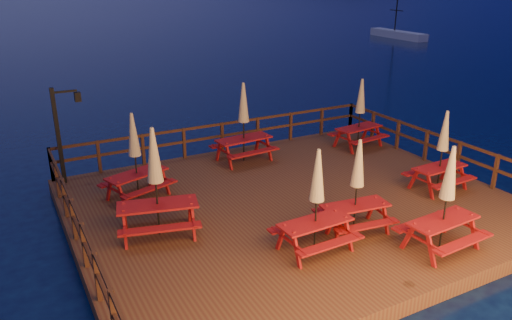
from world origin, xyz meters
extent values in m
plane|color=#050B31|center=(0.00, 0.00, 0.00)|extent=(500.00, 500.00, 0.00)
cube|color=#4C2718|center=(0.00, 0.00, 0.20)|extent=(12.00, 10.00, 0.40)
cylinder|color=#342010|center=(-5.60, 4.60, -0.30)|extent=(0.24, 0.24, 1.40)
cylinder|color=#342010|center=(0.00, -4.60, -0.30)|extent=(0.24, 0.24, 1.40)
cylinder|color=#342010|center=(0.00, 4.60, -0.30)|extent=(0.24, 0.24, 1.40)
cylinder|color=#342010|center=(5.60, 4.60, -0.30)|extent=(0.24, 0.24, 1.40)
cube|color=#342010|center=(0.00, 4.85, 1.45)|extent=(11.70, 0.06, 0.09)
cube|color=#342010|center=(0.00, 4.85, 1.01)|extent=(11.70, 0.06, 0.09)
cube|color=#342010|center=(-4.68, 4.85, 0.95)|extent=(0.10, 0.10, 1.10)
cube|color=#342010|center=(0.00, 4.85, 0.95)|extent=(0.10, 0.10, 1.10)
cube|color=#342010|center=(4.68, 4.85, 0.95)|extent=(0.10, 0.10, 1.10)
cube|color=#342010|center=(-5.85, 0.00, 1.45)|extent=(0.06, 9.70, 0.09)
cube|color=#342010|center=(-5.85, 0.00, 1.01)|extent=(0.06, 9.70, 0.09)
cube|color=#342010|center=(-5.85, 0.00, 0.95)|extent=(0.10, 0.10, 1.10)
cube|color=#342010|center=(-5.85, 3.88, 0.95)|extent=(0.10, 0.10, 1.10)
cube|color=#342010|center=(5.85, 0.00, 1.45)|extent=(0.06, 9.70, 0.09)
cube|color=#342010|center=(5.85, 0.00, 1.01)|extent=(0.06, 9.70, 0.09)
cube|color=#342010|center=(5.85, 0.00, 0.95)|extent=(0.10, 0.10, 1.10)
cube|color=#342010|center=(5.85, 3.88, 0.95)|extent=(0.10, 0.10, 1.10)
cube|color=black|center=(-5.55, 4.55, 1.90)|extent=(0.12, 0.12, 3.00)
cube|color=black|center=(-5.20, 4.55, 3.25)|extent=(0.70, 0.06, 0.06)
cube|color=black|center=(-4.85, 4.55, 3.05)|extent=(0.18, 0.18, 0.28)
sphere|color=#FBBE64|center=(-4.85, 4.55, 3.05)|extent=(0.14, 0.14, 0.14)
cube|color=silver|center=(32.06, 30.06, 0.27)|extent=(1.59, 7.66, 0.98)
cylinder|color=black|center=(32.06, 30.61, 2.83)|extent=(0.16, 1.96, 0.09)
cube|color=maroon|center=(1.69, -3.85, 1.15)|extent=(1.84, 0.81, 0.05)
cube|color=maroon|center=(1.66, -3.25, 0.85)|extent=(1.81, 0.39, 0.05)
cube|color=maroon|center=(1.73, -4.45, 0.85)|extent=(1.81, 0.39, 0.05)
cube|color=maroon|center=(0.92, -3.57, 0.77)|extent=(0.07, 0.10, 0.75)
cube|color=maroon|center=(0.97, -4.22, 0.77)|extent=(0.07, 0.10, 0.75)
cube|color=maroon|center=(2.42, -3.48, 0.77)|extent=(0.07, 0.10, 0.75)
cube|color=maroon|center=(2.46, -4.13, 0.77)|extent=(0.07, 0.10, 0.75)
cylinder|color=black|center=(1.69, -3.85, 1.65)|extent=(0.04, 0.04, 2.50)
cone|color=tan|center=(1.69, -3.85, 2.35)|extent=(0.36, 0.36, 1.25)
sphere|color=black|center=(1.69, -3.85, 2.93)|extent=(0.07, 0.07, 0.07)
cube|color=maroon|center=(0.27, 3.65, 1.20)|extent=(1.97, 0.89, 0.05)
cube|color=maroon|center=(0.22, 4.28, 0.88)|extent=(1.94, 0.45, 0.05)
cube|color=maroon|center=(0.32, 3.01, 0.88)|extent=(1.94, 0.45, 0.05)
cube|color=maroon|center=(-0.55, 3.93, 0.80)|extent=(0.07, 0.11, 0.80)
cube|color=maroon|center=(-0.50, 3.23, 0.80)|extent=(0.07, 0.11, 0.80)
cube|color=maroon|center=(1.04, 4.06, 0.80)|extent=(0.07, 0.11, 0.80)
cube|color=maroon|center=(1.10, 3.36, 0.80)|extent=(0.07, 0.11, 0.80)
cylinder|color=black|center=(0.27, 3.65, 1.73)|extent=(0.05, 0.05, 2.66)
cone|color=tan|center=(0.27, 3.65, 2.48)|extent=(0.38, 0.38, 1.33)
sphere|color=black|center=(0.27, 3.65, 3.10)|extent=(0.07, 0.07, 0.07)
cube|color=maroon|center=(4.74, 2.97, 1.15)|extent=(1.87, 0.91, 0.05)
cube|color=maroon|center=(4.67, 3.56, 0.85)|extent=(1.82, 0.49, 0.05)
cube|color=maroon|center=(4.81, 2.37, 0.85)|extent=(1.82, 0.49, 0.05)
cube|color=maroon|center=(3.95, 3.21, 0.77)|extent=(0.07, 0.11, 0.75)
cube|color=maroon|center=(4.03, 2.55, 0.77)|extent=(0.07, 0.11, 0.75)
cube|color=maroon|center=(5.44, 3.38, 0.77)|extent=(0.07, 0.11, 0.75)
cube|color=maroon|center=(5.52, 2.73, 0.77)|extent=(0.07, 0.11, 0.75)
cylinder|color=black|center=(4.74, 2.97, 1.65)|extent=(0.04, 0.04, 2.50)
cone|color=tan|center=(4.74, 2.97, 2.35)|extent=(0.36, 0.36, 1.25)
sphere|color=black|center=(4.74, 2.97, 2.93)|extent=(0.07, 0.07, 0.07)
cube|color=maroon|center=(-3.82, 2.37, 1.14)|extent=(1.90, 1.23, 0.05)
cube|color=maroon|center=(-4.01, 2.92, 0.84)|extent=(1.77, 0.84, 0.05)
cube|color=maroon|center=(-3.62, 1.81, 0.84)|extent=(1.77, 0.84, 0.05)
cube|color=maroon|center=(-4.62, 2.43, 0.77)|extent=(0.09, 0.11, 0.74)
cube|color=maroon|center=(-4.41, 1.82, 0.77)|extent=(0.09, 0.11, 0.74)
cube|color=maroon|center=(-3.22, 2.91, 0.77)|extent=(0.09, 0.11, 0.74)
cube|color=maroon|center=(-3.01, 2.30, 0.77)|extent=(0.09, 0.11, 0.74)
cylinder|color=black|center=(-3.82, 2.37, 1.63)|extent=(0.04, 0.04, 2.47)
cone|color=tan|center=(-3.82, 2.37, 2.32)|extent=(0.36, 0.36, 1.23)
sphere|color=black|center=(-3.82, 2.37, 2.90)|extent=(0.07, 0.07, 0.07)
cube|color=maroon|center=(-3.96, -0.05, 1.21)|extent=(2.08, 1.21, 0.05)
cube|color=maroon|center=(-3.80, 0.58, 0.89)|extent=(1.97, 0.77, 0.05)
cube|color=maroon|center=(-4.12, -0.68, 0.89)|extent=(1.97, 0.77, 0.05)
cube|color=maroon|center=(-4.66, 0.50, 0.81)|extent=(0.09, 0.12, 0.81)
cube|color=maroon|center=(-4.84, -0.20, 0.81)|extent=(0.09, 0.12, 0.81)
cube|color=maroon|center=(-3.08, 0.10, 0.81)|extent=(0.09, 0.12, 0.81)
cube|color=maroon|center=(-3.26, -0.59, 0.81)|extent=(0.09, 0.12, 0.81)
cylinder|color=black|center=(-3.96, -0.05, 1.76)|extent=(0.05, 0.05, 2.71)
cone|color=tan|center=(-3.96, -0.05, 2.52)|extent=(0.39, 0.39, 1.36)
sphere|color=black|center=(-3.96, -0.05, 3.14)|extent=(0.08, 0.08, 0.08)
cube|color=maroon|center=(-0.97, -2.50, 1.14)|extent=(1.79, 0.75, 0.05)
cube|color=maroon|center=(-0.99, -1.92, 0.84)|extent=(1.77, 0.34, 0.05)
cube|color=maroon|center=(-0.95, -3.09, 0.84)|extent=(1.77, 0.34, 0.05)
cube|color=maroon|center=(-1.72, -2.21, 0.77)|extent=(0.06, 0.10, 0.74)
cube|color=maroon|center=(-1.69, -2.85, 0.77)|extent=(0.06, 0.10, 0.74)
cube|color=maroon|center=(-0.25, -2.16, 0.77)|extent=(0.06, 0.10, 0.74)
cube|color=maroon|center=(-0.22, -2.80, 0.77)|extent=(0.06, 0.10, 0.74)
cylinder|color=black|center=(-0.97, -2.50, 1.63)|extent=(0.04, 0.04, 2.45)
cone|color=tan|center=(-0.97, -2.50, 2.31)|extent=(0.35, 0.35, 1.23)
sphere|color=black|center=(-0.97, -2.50, 2.88)|extent=(0.07, 0.07, 0.07)
cube|color=maroon|center=(4.34, -1.30, 1.11)|extent=(1.73, 0.73, 0.05)
cube|color=maroon|center=(4.32, -0.73, 0.83)|extent=(1.71, 0.33, 0.05)
cube|color=maroon|center=(4.36, -1.87, 0.83)|extent=(1.71, 0.33, 0.05)
cube|color=maroon|center=(3.62, -1.01, 0.76)|extent=(0.06, 0.10, 0.71)
cube|color=maroon|center=(3.64, -1.64, 0.76)|extent=(0.06, 0.10, 0.71)
cube|color=maroon|center=(5.04, -0.96, 0.76)|extent=(0.06, 0.10, 0.71)
cube|color=maroon|center=(5.06, -1.58, 0.76)|extent=(0.06, 0.10, 0.71)
cylinder|color=black|center=(4.34, -1.30, 1.58)|extent=(0.04, 0.04, 2.37)
cone|color=tan|center=(4.34, -1.30, 2.25)|extent=(0.34, 0.34, 1.18)
sphere|color=black|center=(4.34, -1.30, 2.80)|extent=(0.07, 0.07, 0.07)
cube|color=maroon|center=(0.44, -2.20, 1.11)|extent=(1.77, 0.87, 0.05)
cube|color=maroon|center=(0.51, -1.63, 0.83)|extent=(1.72, 0.47, 0.05)
cube|color=maroon|center=(0.37, -2.76, 0.83)|extent=(1.72, 0.47, 0.05)
cube|color=maroon|center=(-0.23, -1.80, 0.76)|extent=(0.07, 0.10, 0.71)
cube|color=maroon|center=(-0.31, -2.42, 0.76)|extent=(0.07, 0.10, 0.71)
cube|color=maroon|center=(1.18, -1.98, 0.76)|extent=(0.07, 0.10, 0.71)
cube|color=maroon|center=(1.10, -2.60, 0.76)|extent=(0.07, 0.10, 0.71)
cylinder|color=black|center=(0.44, -2.20, 1.58)|extent=(0.04, 0.04, 2.37)
cone|color=tan|center=(0.44, -2.20, 2.25)|extent=(0.34, 0.34, 1.18)
sphere|color=black|center=(0.44, -2.20, 2.80)|extent=(0.07, 0.07, 0.07)
camera|label=1|loc=(-7.03, -10.93, 6.54)|focal=35.00mm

